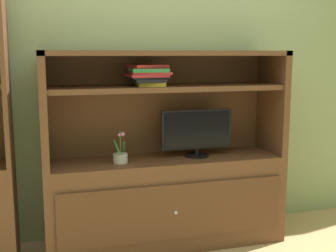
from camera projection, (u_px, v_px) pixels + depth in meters
painted_rear_wall at (154, 58)px, 3.44m from camera, size 6.00×0.10×2.80m
media_console at (166, 182)px, 3.26m from camera, size 1.77×0.49×1.46m
tv_monitor at (197, 132)px, 3.26m from camera, size 0.55×0.18×0.36m
potted_plant at (121, 157)px, 3.08m from camera, size 0.10×0.11×0.23m
magazine_stack at (148, 75)px, 3.09m from camera, size 0.31×0.32×0.15m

